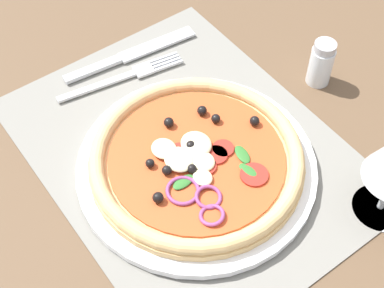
{
  "coord_description": "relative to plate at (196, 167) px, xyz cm",
  "views": [
    {
      "loc": [
        34.89,
        -25.02,
        56.72
      ],
      "look_at": [
        0.91,
        0.0,
        2.43
      ],
      "focal_mm": 53.76,
      "sensor_mm": 36.0,
      "label": 1
    }
  ],
  "objects": [
    {
      "name": "ground_plane",
      "position": [
        -3.03,
        0.9,
        -2.12
      ],
      "size": [
        190.0,
        140.0,
        2.4
      ],
      "primitive_type": "cube",
      "color": "brown"
    },
    {
      "name": "placemat",
      "position": [
        -3.03,
        0.9,
        -0.72
      ],
      "size": [
        44.0,
        33.49,
        0.4
      ],
      "primitive_type": "cube",
      "color": "slate",
      "rests_on": "ground_plane"
    },
    {
      "name": "plate",
      "position": [
        0.0,
        0.0,
        0.0
      ],
      "size": [
        28.67,
        28.67,
        1.03
      ],
      "primitive_type": "cylinder",
      "color": "white",
      "rests_on": "placemat"
    },
    {
      "name": "pizza",
      "position": [
        0.02,
        -0.03,
        1.6
      ],
      "size": [
        25.51,
        25.51,
        2.62
      ],
      "color": "tan",
      "rests_on": "plate"
    },
    {
      "name": "fork",
      "position": [
        -18.01,
        1.68,
        -0.3
      ],
      "size": [
        4.4,
        18.01,
        0.44
      ],
      "rotation": [
        0.0,
        0.0,
        1.41
      ],
      "color": "silver",
      "rests_on": "placemat"
    },
    {
      "name": "knife",
      "position": [
        -21.15,
        4.43,
        -0.26
      ],
      "size": [
        3.69,
        20.06,
        0.62
      ],
      "rotation": [
        0.0,
        0.0,
        1.47
      ],
      "color": "silver",
      "rests_on": "placemat"
    },
    {
      "name": "pepper_shaker",
      "position": [
        -2.37,
        22.35,
        2.34
      ],
      "size": [
        3.2,
        3.2,
        6.7
      ],
      "color": "silver",
      "rests_on": "ground_plane"
    }
  ]
}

